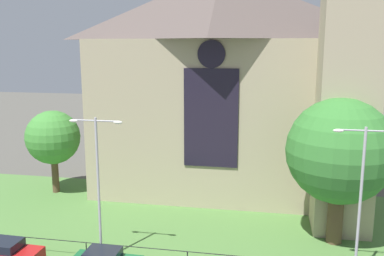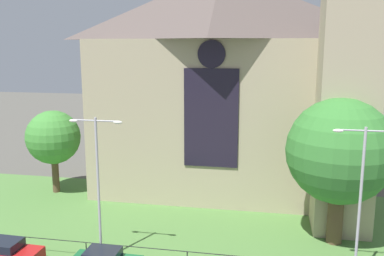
% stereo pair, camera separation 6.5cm
% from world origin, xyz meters
% --- Properties ---
extents(ground, '(160.00, 160.00, 0.00)m').
position_xyz_m(ground, '(0.00, 10.00, 0.00)').
color(ground, '#56544C').
extents(grass_verge, '(120.00, 20.00, 0.01)m').
position_xyz_m(grass_verge, '(0.00, 8.00, 0.00)').
color(grass_verge, '#517F3D').
rests_on(grass_verge, ground).
extents(church_building, '(23.20, 16.20, 26.00)m').
position_xyz_m(church_building, '(2.01, 17.73, 10.27)').
color(church_building, tan).
rests_on(church_building, ground).
extents(iron_railing, '(26.52, 0.07, 1.13)m').
position_xyz_m(iron_railing, '(1.24, 2.50, 0.96)').
color(iron_railing, black).
rests_on(iron_railing, ground).
extents(tree_left_far, '(4.91, 4.91, 7.68)m').
position_xyz_m(tree_left_far, '(-13.52, 13.85, 5.18)').
color(tree_left_far, brown).
rests_on(tree_left_far, ground).
extents(tree_right_near, '(7.14, 7.14, 10.13)m').
position_xyz_m(tree_right_near, '(10.57, 7.85, 6.50)').
color(tree_right_near, brown).
rests_on(tree_right_near, ground).
extents(streetlamp_near, '(3.37, 0.26, 9.27)m').
position_xyz_m(streetlamp_near, '(-4.32, 2.40, 5.80)').
color(streetlamp_near, '#B2B2B7').
rests_on(streetlamp_near, ground).
extents(streetlamp_far, '(3.37, 0.26, 9.24)m').
position_xyz_m(streetlamp_far, '(10.96, 2.40, 5.78)').
color(streetlamp_far, '#B2B2B7').
rests_on(streetlamp_far, ground).
extents(parked_car_red, '(4.25, 2.11, 1.51)m').
position_xyz_m(parked_car_red, '(-10.01, 1.00, 0.74)').
color(parked_car_red, '#B21919').
rests_on(parked_car_red, ground).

